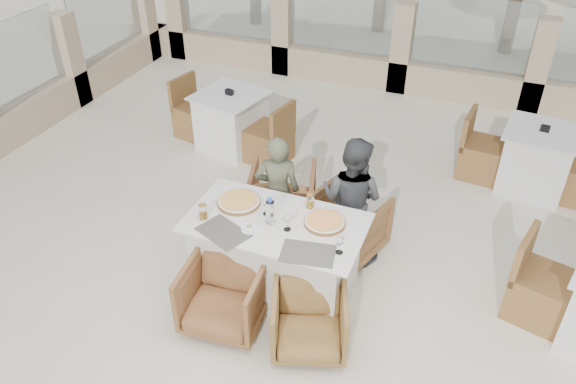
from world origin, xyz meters
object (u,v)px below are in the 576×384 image
at_px(pizza_left, 239,201).
at_px(diner_left, 278,192).
at_px(wine_glass_corner, 340,244).
at_px(bg_table_b, 536,160).
at_px(diner_right, 352,199).
at_px(pizza_right, 325,222).
at_px(beer_glass_left, 203,212).
at_px(olive_dish, 249,228).
at_px(wine_glass_centre, 266,206).
at_px(armchair_near_right, 309,320).
at_px(armchair_far_right, 345,225).
at_px(beer_glass_right, 310,201).
at_px(dining_table, 276,254).
at_px(wine_glass_near, 287,221).
at_px(armchair_far_left, 283,196).
at_px(armchair_near_left, 225,294).
at_px(bg_table_a, 231,121).
at_px(water_bottle, 270,211).

bearing_deg(pizza_left, diner_left, 70.03).
xyz_separation_m(wine_glass_corner, bg_table_b, (1.55, 2.87, -0.48)).
height_order(pizza_left, diner_right, diner_right).
bearing_deg(pizza_right, beer_glass_left, -162.69).
distance_m(beer_glass_left, olive_dish, 0.46).
relative_size(wine_glass_centre, wine_glass_corner, 1.00).
bearing_deg(armchair_near_right, armchair_far_right, 74.32).
xyz_separation_m(armchair_far_right, armchair_near_right, (0.08, -1.30, -0.04)).
bearing_deg(beer_glass_right, pizza_right, -41.96).
xyz_separation_m(dining_table, beer_glass_left, (-0.62, -0.19, 0.46)).
bearing_deg(wine_glass_near, wine_glass_centre, 151.66).
bearing_deg(dining_table, beer_glass_right, 56.35).
bearing_deg(pizza_left, wine_glass_centre, -10.03).
height_order(beer_glass_right, diner_left, diner_left).
height_order(pizza_left, armchair_near_right, pizza_left).
distance_m(pizza_left, armchair_far_left, 0.97).
relative_size(pizza_right, wine_glass_corner, 2.02).
relative_size(armchair_near_left, armchair_near_right, 1.11).
distance_m(pizza_left, wine_glass_centre, 0.31).
bearing_deg(diner_right, bg_table_b, -120.38).
relative_size(diner_left, diner_right, 0.93).
relative_size(pizza_right, armchair_near_left, 0.53).
bearing_deg(armchair_near_right, beer_glass_left, 142.79).
height_order(dining_table, pizza_left, pizza_left).
relative_size(dining_table, diner_left, 1.28).
bearing_deg(armchair_far_left, armchair_far_right, 146.57).
distance_m(bg_table_a, bg_table_b, 3.80).
distance_m(wine_glass_centre, armchair_near_right, 1.08).
height_order(armchair_far_left, bg_table_a, bg_table_a).
xyz_separation_m(olive_dish, diner_right, (0.67, 0.90, -0.12)).
height_order(dining_table, armchair_near_left, dining_table).
xyz_separation_m(dining_table, diner_right, (0.50, 0.72, 0.29)).
xyz_separation_m(wine_glass_centre, armchair_near_left, (-0.12, -0.66, -0.54)).
xyz_separation_m(diner_right, bg_table_a, (-2.07, 1.52, -0.29)).
bearing_deg(wine_glass_corner, dining_table, 163.67).
relative_size(wine_glass_near, beer_glass_right, 1.33).
height_order(dining_table, armchair_near_right, dining_table).
bearing_deg(armchair_near_left, diner_left, 84.52).
height_order(pizza_right, wine_glass_near, wine_glass_near).
distance_m(beer_glass_left, diner_left, 0.93).
relative_size(diner_right, bg_table_b, 0.82).
xyz_separation_m(pizza_right, beer_glass_left, (-1.04, -0.32, 0.05)).
height_order(water_bottle, diner_right, diner_right).
xyz_separation_m(armchair_far_left, diner_left, (0.09, -0.35, 0.30)).
bearing_deg(olive_dish, diner_right, 53.40).
bearing_deg(diner_right, armchair_far_right, -9.23).
height_order(armchair_far_left, armchair_near_right, armchair_far_left).
relative_size(beer_glass_left, armchair_far_left, 0.21).
distance_m(pizza_left, olive_dish, 0.40).
distance_m(armchair_near_right, bg_table_b, 3.65).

